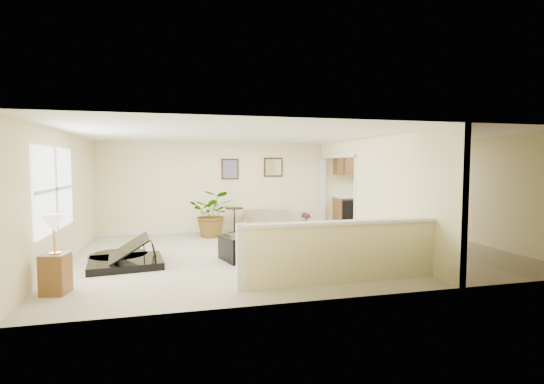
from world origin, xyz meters
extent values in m
plane|color=beige|center=(0.00, 0.00, 0.00)|extent=(9.00, 9.00, 0.00)
cube|color=beige|center=(0.00, 3.00, 1.25)|extent=(9.00, 0.04, 2.50)
cube|color=beige|center=(0.00, -3.00, 1.25)|extent=(9.00, 0.04, 2.50)
cube|color=beige|center=(-4.50, 0.00, 1.25)|extent=(0.04, 6.00, 2.50)
cube|color=beige|center=(4.50, 0.00, 1.25)|extent=(0.04, 6.00, 2.50)
cube|color=white|center=(0.00, 0.00, 2.50)|extent=(9.00, 6.00, 0.04)
cube|color=gray|center=(3.15, 0.00, 0.00)|extent=(2.70, 6.00, 0.01)
cube|color=beige|center=(1.80, -1.20, 1.25)|extent=(0.12, 3.60, 2.50)
cube|color=beige|center=(1.80, 1.77, 2.30)|extent=(0.12, 2.35, 0.40)
cube|color=beige|center=(0.15, -2.30, 0.47)|extent=(3.30, 0.12, 0.95)
cube|color=silver|center=(0.15, -2.30, 0.96)|extent=(3.40, 0.22, 0.05)
cube|color=silver|center=(-1.50, -2.30, 0.50)|extent=(0.14, 0.14, 1.00)
cube|color=white|center=(-4.49, -0.50, 1.45)|extent=(0.05, 2.15, 1.45)
cube|color=#321F12|center=(-0.95, 2.98, 1.75)|extent=(0.48, 0.03, 0.58)
cube|color=#835369|center=(-0.95, 2.96, 1.75)|extent=(0.40, 0.01, 0.50)
cube|color=#321F12|center=(0.30, 2.98, 1.80)|extent=(0.55, 0.03, 0.55)
cube|color=white|center=(0.30, 2.96, 1.80)|extent=(0.46, 0.01, 0.46)
cube|color=brown|center=(3.30, 2.70, 0.45)|extent=(2.30, 0.60, 0.90)
cube|color=silver|center=(3.30, 2.70, 0.92)|extent=(2.36, 0.65, 0.04)
cube|color=black|center=(2.50, 2.69, 0.43)|extent=(0.60, 0.60, 0.84)
cube|color=brown|center=(3.30, 2.82, 1.95)|extent=(2.30, 0.35, 0.75)
cube|color=black|center=(-3.35, -0.42, 0.68)|extent=(1.42, 1.26, 0.27)
cylinder|color=black|center=(-3.48, 0.06, 0.68)|extent=(1.10, 1.10, 0.27)
cube|color=white|center=(-2.59, -0.42, 0.65)|extent=(0.31, 0.90, 0.02)
cube|color=black|center=(-3.44, -0.33, 0.92)|extent=(1.13, 1.14, 0.60)
cube|color=black|center=(-1.35, -0.49, 0.24)|extent=(0.56, 0.81, 0.49)
cube|color=tan|center=(0.00, 2.50, 0.19)|extent=(1.51, 1.12, 0.38)
cube|color=tan|center=(0.00, 2.79, 0.58)|extent=(1.35, 0.56, 0.40)
cube|color=tan|center=(-0.60, 2.50, 0.45)|extent=(0.37, 0.78, 0.14)
cube|color=tan|center=(0.59, 2.50, 0.45)|extent=(0.37, 0.78, 0.14)
cylinder|color=black|center=(-0.90, 2.51, 0.01)|extent=(0.35, 0.35, 0.03)
cylinder|color=black|center=(-0.90, 2.51, 0.35)|extent=(0.04, 0.04, 0.69)
cylinder|color=black|center=(-0.90, 2.51, 0.70)|extent=(0.49, 0.49, 0.03)
cylinder|color=black|center=(-1.51, 2.21, 0.12)|extent=(0.35, 0.35, 0.24)
imported|color=#1C4D17|center=(-1.51, 2.21, 0.61)|extent=(1.34, 1.25, 1.22)
cylinder|color=black|center=(0.94, 1.96, 0.11)|extent=(0.31, 0.31, 0.21)
imported|color=#1C4D17|center=(0.94, 1.96, 0.30)|extent=(0.36, 0.36, 0.59)
cube|color=brown|center=(-4.15, -1.82, 0.29)|extent=(0.40, 0.40, 0.59)
cylinder|color=#C38541|center=(-4.15, -1.82, 0.60)|extent=(0.16, 0.16, 0.02)
cylinder|color=#C38541|center=(-4.15, -1.82, 0.79)|extent=(0.03, 0.03, 0.39)
cone|color=beige|center=(-4.15, -1.82, 1.04)|extent=(0.31, 0.31, 0.25)
camera|label=1|loc=(-2.42, -8.03, 1.88)|focal=26.00mm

